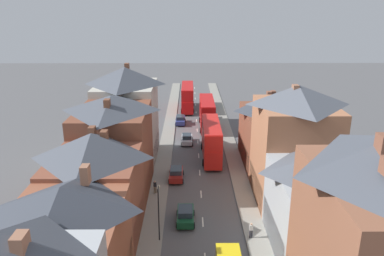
# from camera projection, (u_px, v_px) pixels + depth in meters

# --- Properties ---
(pavement_left) EXTENTS (2.20, 104.00, 0.14)m
(pavement_left) POSITION_uv_depth(u_px,v_px,m) (165.00, 150.00, 57.78)
(pavement_left) COLOR gray
(pavement_left) RESTS_ON ground
(pavement_right) EXTENTS (2.20, 104.00, 0.14)m
(pavement_right) POSITION_uv_depth(u_px,v_px,m) (231.00, 150.00, 57.84)
(pavement_right) COLOR gray
(pavement_right) RESTS_ON ground
(centre_line_dashes) EXTENTS (0.14, 97.80, 0.01)m
(centre_line_dashes) POSITION_uv_depth(u_px,v_px,m) (199.00, 156.00, 55.93)
(centre_line_dashes) COLOR silver
(centre_line_dashes) RESTS_ON ground
(terrace_row_left) EXTENTS (8.00, 52.20, 13.67)m
(terrace_row_left) POSITION_uv_depth(u_px,v_px,m) (93.00, 186.00, 34.14)
(terrace_row_left) COLOR #935138
(terrace_row_left) RESTS_ON ground
(terrace_row_right) EXTENTS (8.00, 50.52, 14.77)m
(terrace_row_right) POSITION_uv_depth(u_px,v_px,m) (324.00, 193.00, 32.19)
(terrace_row_right) COLOR brown
(terrace_row_right) RESTS_ON ground
(double_decker_bus_lead) EXTENTS (2.74, 10.80, 5.30)m
(double_decker_bus_lead) POSITION_uv_depth(u_px,v_px,m) (187.00, 97.00, 79.78)
(double_decker_bus_lead) COLOR red
(double_decker_bus_lead) RESTS_ON ground
(double_decker_bus_mid_street) EXTENTS (2.74, 10.80, 5.30)m
(double_decker_bus_mid_street) POSITION_uv_depth(u_px,v_px,m) (211.00, 140.00, 54.34)
(double_decker_bus_mid_street) COLOR red
(double_decker_bus_mid_street) RESTS_ON ground
(double_decker_bus_far_approaching) EXTENTS (2.74, 10.80, 5.30)m
(double_decker_bus_far_approaching) POSITION_uv_depth(u_px,v_px,m) (207.00, 113.00, 67.70)
(double_decker_bus_far_approaching) COLOR red
(double_decker_bus_far_approaching) RESTS_ON ground
(car_near_blue) EXTENTS (1.90, 4.34, 1.64)m
(car_near_blue) POSITION_uv_depth(u_px,v_px,m) (180.00, 120.00, 70.63)
(car_near_blue) COLOR navy
(car_near_blue) RESTS_ON ground
(car_near_silver) EXTENTS (1.90, 4.19, 1.66)m
(car_near_silver) POSITION_uv_depth(u_px,v_px,m) (210.00, 104.00, 81.75)
(car_near_silver) COLOR black
(car_near_silver) RESTS_ON ground
(car_parked_left_a) EXTENTS (1.90, 3.83, 1.65)m
(car_parked_left_a) POSITION_uv_depth(u_px,v_px,m) (185.00, 215.00, 38.59)
(car_parked_left_a) COLOR #144728
(car_parked_left_a) RESTS_ON ground
(car_parked_right_a) EXTENTS (1.90, 3.93, 1.58)m
(car_parked_right_a) POSITION_uv_depth(u_px,v_px,m) (187.00, 139.00, 60.64)
(car_parked_right_a) COLOR silver
(car_parked_right_a) RESTS_ON ground
(car_mid_black) EXTENTS (1.90, 4.42, 1.68)m
(car_mid_black) POSITION_uv_depth(u_px,v_px,m) (213.00, 116.00, 72.62)
(car_mid_black) COLOR gray
(car_mid_black) RESTS_ON ground
(car_parked_left_b) EXTENTS (1.90, 4.05, 1.64)m
(car_parked_left_b) POSITION_uv_depth(u_px,v_px,m) (176.00, 173.00, 48.11)
(car_parked_left_b) COLOR maroon
(car_parked_left_b) RESTS_ON ground
(pedestrian_mid_left) EXTENTS (0.36, 0.22, 1.61)m
(pedestrian_mid_left) POSITION_uv_depth(u_px,v_px,m) (251.00, 230.00, 35.72)
(pedestrian_mid_left) COLOR #23232D
(pedestrian_mid_left) RESTS_ON pavement_right
(pedestrian_mid_right) EXTENTS (0.36, 0.22, 1.61)m
(pedestrian_mid_right) POSITION_uv_depth(u_px,v_px,m) (155.00, 186.00, 44.26)
(pedestrian_mid_right) COLOR brown
(pedestrian_mid_right) RESTS_ON pavement_left
(street_lamp) EXTENTS (0.20, 1.12, 5.50)m
(street_lamp) POSITION_uv_depth(u_px,v_px,m) (159.00, 210.00, 34.81)
(street_lamp) COLOR black
(street_lamp) RESTS_ON ground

